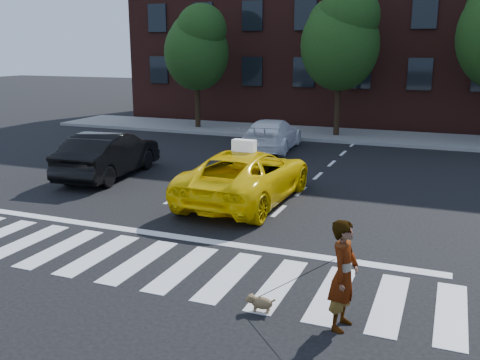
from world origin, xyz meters
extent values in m
plane|color=black|center=(0.00, 0.00, 0.00)|extent=(120.00, 120.00, 0.00)
cube|color=silver|center=(0.00, 0.00, 0.01)|extent=(13.00, 2.40, 0.01)
cube|color=silver|center=(0.00, 1.60, 0.01)|extent=(12.00, 0.30, 0.01)
cube|color=slate|center=(0.00, 17.50, 0.07)|extent=(30.00, 4.00, 0.15)
cube|color=#461E19|center=(0.00, 25.00, 6.00)|extent=(26.00, 10.00, 12.00)
cylinder|color=black|center=(-7.00, 17.00, 1.62)|extent=(0.28, 0.28, 3.25)
ellipsoid|color=#0E3510|center=(-7.00, 17.00, 4.03)|extent=(3.38, 3.38, 3.89)
sphere|color=#0E3510|center=(-6.60, 16.80, 5.20)|extent=(2.60, 2.60, 2.60)
sphere|color=#0E3510|center=(-7.35, 17.25, 4.88)|extent=(2.34, 2.34, 2.34)
cylinder|color=black|center=(0.50, 17.00, 1.77)|extent=(0.28, 0.28, 3.55)
ellipsoid|color=#0E3510|center=(0.50, 17.00, 4.40)|extent=(3.69, 3.69, 4.25)
sphere|color=#0E3510|center=(0.90, 16.80, 5.68)|extent=(2.84, 2.84, 2.84)
sphere|color=#0E3510|center=(0.15, 17.25, 5.32)|extent=(2.56, 2.56, 2.56)
imported|color=yellow|center=(0.42, 5.04, 0.74)|extent=(2.62, 5.42, 1.49)
imported|color=black|center=(-5.00, 6.11, 0.77)|extent=(2.09, 4.81, 1.54)
imported|color=white|center=(-1.40, 12.80, 0.67)|extent=(2.23, 4.73, 1.34)
imported|color=#999999|center=(4.39, -1.10, 0.88)|extent=(0.51, 0.70, 1.76)
ellipsoid|color=#9D7D4F|center=(3.06, -1.10, 0.16)|extent=(0.39, 0.24, 0.21)
sphere|color=#9D7D4F|center=(2.88, -1.12, 0.22)|extent=(0.17, 0.17, 0.15)
sphere|color=#9D7D4F|center=(2.82, -1.13, 0.19)|extent=(0.08, 0.08, 0.07)
cylinder|color=#9D7D4F|center=(3.24, -1.08, 0.22)|extent=(0.11, 0.05, 0.09)
sphere|color=#9D7D4F|center=(2.88, -1.07, 0.26)|extent=(0.06, 0.06, 0.05)
sphere|color=#9D7D4F|center=(2.89, -1.17, 0.26)|extent=(0.06, 0.06, 0.05)
cylinder|color=#9D7D4F|center=(2.96, -1.16, 0.05)|extent=(0.04, 0.04, 0.10)
cylinder|color=#9D7D4F|center=(2.95, -1.07, 0.05)|extent=(0.04, 0.04, 0.10)
cylinder|color=#9D7D4F|center=(3.18, -1.13, 0.05)|extent=(0.04, 0.04, 0.10)
cylinder|color=#9D7D4F|center=(3.16, -1.04, 0.05)|extent=(0.04, 0.04, 0.10)
cube|color=white|center=(0.42, 4.84, 1.65)|extent=(0.66, 0.30, 0.32)
camera|label=1|loc=(5.74, -8.76, 4.27)|focal=40.00mm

